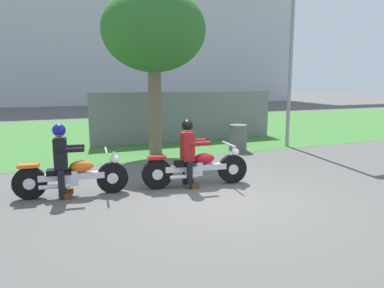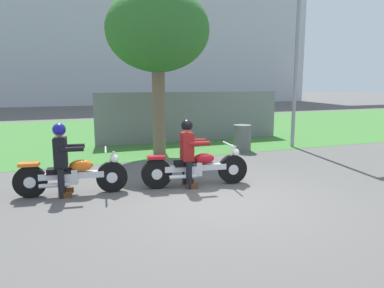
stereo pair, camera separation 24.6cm
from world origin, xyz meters
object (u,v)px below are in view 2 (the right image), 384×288
Objects in this scene: tree_roadside at (158,31)px; rider_follow at (62,154)px; trash_can at (242,138)px; rider_lead at (188,148)px; motorcycle_follow at (72,175)px; streetlight_pole at (301,25)px; motorcycle_lead at (196,168)px.

rider_follow is at bearing -130.78° from tree_roadside.
rider_lead is at bearing -134.18° from trash_can.
trash_can is (2.97, 3.05, -0.40)m from rider_lead.
tree_roadside reaches higher than motorcycle_follow.
trash_can is at bearing -12.49° from tree_roadside.
tree_roadside reaches higher than rider_follow.
motorcycle_follow is at bearing -158.88° from streetlight_pole.
tree_roadside is at bearing 90.65° from rider_lead.
rider_follow is 0.29× the size of tree_roadside.
rider_lead is 2.31m from motorcycle_follow.
rider_lead is 6.65m from streetlight_pole.
rider_lead is 4.28m from trash_can.
trash_can is at bearing 55.25° from motorcycle_lead.
motorcycle_lead is 0.46× the size of tree_roadside.
motorcycle_follow is at bearing -179.70° from motorcycle_lead.
tree_roadside is at bearing 58.67° from motorcycle_follow.
rider_lead is 2.44m from rider_follow.
motorcycle_follow is 8.54m from streetlight_pole.
rider_lead is 1.01× the size of rider_follow.
rider_lead reaches higher than trash_can.
motorcycle_follow is at bearing -179.61° from rider_lead.
streetlight_pole reaches higher than motorcycle_lead.
rider_lead is at bearing 0.39° from motorcycle_follow.
rider_follow is 5.17m from tree_roadside.
streetlight_pole is 7.75× the size of trash_can.
trash_can is at bearing 53.36° from rider_lead.
streetlight_pole is at bearing -6.64° from tree_roadside.
rider_follow is 0.22× the size of streetlight_pole.
rider_follow is 8.51m from streetlight_pole.
streetlight_pole reaches higher than motorcycle_follow.
streetlight_pole is at bearing 39.20° from rider_lead.
rider_follow is at bearing -159.48° from streetlight_pole.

